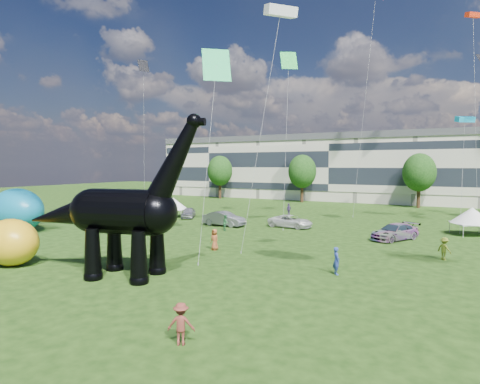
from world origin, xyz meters
The scene contains 15 objects.
ground centered at (0.00, 0.00, 0.00)m, with size 220.00×220.00×0.00m, color #16330C.
terrace_row centered at (-8.00, 62.00, 6.00)m, with size 78.00×11.00×12.00m, color beige.
tree_far_left centered at (-30.00, 53.00, 6.29)m, with size 5.20×5.20×9.44m.
tree_mid_left centered at (-12.00, 53.00, 6.29)m, with size 5.20×5.20×9.44m.
tree_mid_right centered at (8.00, 53.00, 6.29)m, with size 5.20×5.20×9.44m.
dinosaur_sculpture centered at (-5.00, 0.14, 3.92)m, with size 12.73×4.85×10.39m.
car_silver centered at (-17.58, 24.87, 0.69)m, with size 1.62×4.03×1.37m, color silver.
car_grey centered at (-9.82, 21.14, 0.83)m, with size 1.75×5.02×1.66m, color slate.
car_white centered at (-2.68, 23.71, 0.69)m, with size 2.30×4.98×1.39m, color silver.
car_dark centered at (8.64, 21.43, 0.76)m, with size 2.13×5.24×1.52m, color #595960.
gazebo_near centered at (15.00, 27.87, 1.96)m, with size 5.30×5.30×2.79m.
gazebo_left centered at (-19.82, 24.53, 1.84)m, with size 4.94×4.94×2.62m.
inflatable_teal centered at (-27.02, 7.44, 2.28)m, with size 7.28×4.55×4.55m, color #0D749D.
inflatable_yellow centered at (-13.46, -1.55, 1.64)m, with size 4.25×3.27×3.27m, color gold.
visitors centered at (2.12, 15.42, 0.85)m, with size 48.88×43.92×1.77m.
Camera 1 is at (13.80, -18.06, 7.02)m, focal length 30.00 mm.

